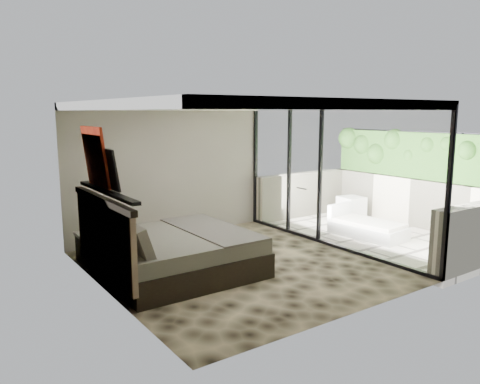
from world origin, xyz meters
TOP-DOWN VIEW (x-y plane):
  - floor at (0.00, 0.00)m, footprint 5.00×5.00m
  - ceiling at (0.00, 0.00)m, footprint 4.50×5.00m
  - back_wall at (0.00, 2.49)m, footprint 4.50×0.02m
  - left_wall at (-2.24, 0.00)m, footprint 0.02×5.00m
  - glass_wall at (2.25, 0.00)m, footprint 0.08×5.00m
  - terrace_slab at (3.75, 0.00)m, footprint 3.00×5.00m
  - parapet_far at (5.10, 0.00)m, footprint 0.30×5.00m
  - foliage_hedge at (5.10, 0.00)m, footprint 0.36×4.60m
  - picture_ledge at (-2.18, 0.10)m, footprint 0.12×2.20m
  - bed at (-1.12, 0.27)m, footprint 2.41×2.33m
  - nightstand at (-1.92, 1.68)m, footprint 0.66×0.66m
  - table_lamp at (-1.90, 1.73)m, footprint 0.37×0.37m
  - abstract_canvas at (-2.19, 0.51)m, footprint 0.13×0.90m
  - framed_print at (-2.14, 0.03)m, footprint 0.11×0.50m
  - ottoman at (4.45, 1.40)m, footprint 0.59×0.59m
  - lounger at (3.39, 0.03)m, footprint 0.93×1.64m

SIDE VIEW (x-z plane):
  - terrace_slab at x=3.75m, z-range -0.12..0.00m
  - floor at x=0.00m, z-range 0.00..0.00m
  - lounger at x=3.39m, z-range -0.12..0.50m
  - ottoman at x=4.45m, z-range 0.00..0.55m
  - nightstand at x=-1.92m, z-range 0.00..0.57m
  - bed at x=-1.12m, z-range -0.28..1.06m
  - parapet_far at x=5.10m, z-range 0.00..1.10m
  - table_lamp at x=-1.90m, z-range 0.61..1.28m
  - back_wall at x=0.00m, z-range 0.00..2.80m
  - left_wall at x=-2.24m, z-range 0.00..2.80m
  - glass_wall at x=2.25m, z-range 0.00..2.80m
  - picture_ledge at x=-2.18m, z-range 1.48..1.52m
  - foliage_hedge at x=5.10m, z-range 1.10..2.20m
  - framed_print at x=-2.14m, z-range 1.53..2.12m
  - abstract_canvas at x=-2.19m, z-range 1.53..2.42m
  - ceiling at x=0.00m, z-range 2.78..2.80m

